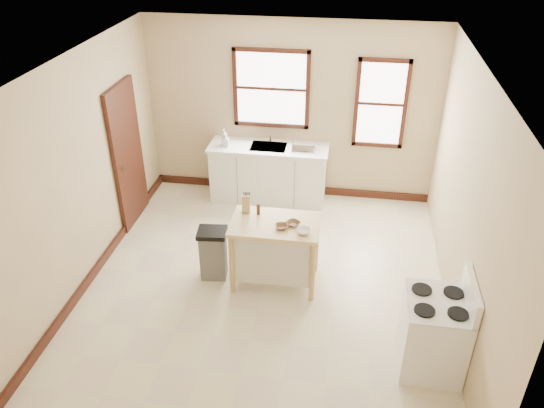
{
  "coord_description": "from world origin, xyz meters",
  "views": [
    {
      "loc": [
        0.91,
        -5.2,
        4.35
      ],
      "look_at": [
        0.04,
        0.4,
        0.97
      ],
      "focal_mm": 35.0,
      "sensor_mm": 36.0,
      "label": 1
    }
  ],
  "objects_px": {
    "knife_block": "(246,204)",
    "bowl_a": "(282,227)",
    "trash_bin": "(213,253)",
    "bowl_b": "(293,223)",
    "kitchen_island": "(275,253)",
    "soap_bottle_a": "(224,137)",
    "pepper_grinder": "(258,209)",
    "soap_bottle_b": "(226,140)",
    "gas_stove": "(435,324)",
    "bowl_c": "(304,231)",
    "dish_rack": "(304,147)"
  },
  "relations": [
    {
      "from": "soap_bottle_b",
      "to": "bowl_a",
      "type": "height_order",
      "value": "soap_bottle_b"
    },
    {
      "from": "knife_block",
      "to": "trash_bin",
      "type": "xyz_separation_m",
      "value": [
        -0.4,
        -0.23,
        -0.64
      ]
    },
    {
      "from": "knife_block",
      "to": "bowl_a",
      "type": "bearing_deg",
      "value": -42.0
    },
    {
      "from": "pepper_grinder",
      "to": "bowl_a",
      "type": "height_order",
      "value": "pepper_grinder"
    },
    {
      "from": "bowl_b",
      "to": "trash_bin",
      "type": "xyz_separation_m",
      "value": [
        -1.02,
        -0.0,
        -0.55
      ]
    },
    {
      "from": "dish_rack",
      "to": "gas_stove",
      "type": "height_order",
      "value": "gas_stove"
    },
    {
      "from": "bowl_a",
      "to": "trash_bin",
      "type": "xyz_separation_m",
      "value": [
        -0.89,
        0.09,
        -0.55
      ]
    },
    {
      "from": "bowl_c",
      "to": "bowl_a",
      "type": "bearing_deg",
      "value": 165.75
    },
    {
      "from": "soap_bottle_b",
      "to": "bowl_c",
      "type": "height_order",
      "value": "soap_bottle_b"
    },
    {
      "from": "pepper_grinder",
      "to": "bowl_b",
      "type": "bearing_deg",
      "value": -20.37
    },
    {
      "from": "bowl_b",
      "to": "trash_bin",
      "type": "relative_size",
      "value": 0.23
    },
    {
      "from": "soap_bottle_b",
      "to": "kitchen_island",
      "type": "height_order",
      "value": "soap_bottle_b"
    },
    {
      "from": "kitchen_island",
      "to": "bowl_a",
      "type": "height_order",
      "value": "bowl_a"
    },
    {
      "from": "gas_stove",
      "to": "knife_block",
      "type": "bearing_deg",
      "value": 148.83
    },
    {
      "from": "soap_bottle_a",
      "to": "soap_bottle_b",
      "type": "xyz_separation_m",
      "value": [
        0.03,
        -0.06,
        -0.03
      ]
    },
    {
      "from": "pepper_grinder",
      "to": "trash_bin",
      "type": "relative_size",
      "value": 0.21
    },
    {
      "from": "soap_bottle_b",
      "to": "soap_bottle_a",
      "type": "bearing_deg",
      "value": 123.04
    },
    {
      "from": "soap_bottle_b",
      "to": "gas_stove",
      "type": "relative_size",
      "value": 0.18
    },
    {
      "from": "soap_bottle_a",
      "to": "bowl_b",
      "type": "xyz_separation_m",
      "value": [
        1.33,
        -2.06,
        -0.14
      ]
    },
    {
      "from": "bowl_a",
      "to": "bowl_b",
      "type": "height_order",
      "value": "same"
    },
    {
      "from": "soap_bottle_a",
      "to": "bowl_c",
      "type": "xyz_separation_m",
      "value": [
        1.47,
        -2.23,
        -0.14
      ]
    },
    {
      "from": "kitchen_island",
      "to": "bowl_b",
      "type": "height_order",
      "value": "bowl_b"
    },
    {
      "from": "dish_rack",
      "to": "pepper_grinder",
      "type": "relative_size",
      "value": 2.4
    },
    {
      "from": "bowl_c",
      "to": "knife_block",
      "type": "bearing_deg",
      "value": 153.32
    },
    {
      "from": "soap_bottle_b",
      "to": "bowl_c",
      "type": "xyz_separation_m",
      "value": [
        1.44,
        -2.17,
        -0.11
      ]
    },
    {
      "from": "pepper_grinder",
      "to": "bowl_b",
      "type": "height_order",
      "value": "pepper_grinder"
    },
    {
      "from": "kitchen_island",
      "to": "knife_block",
      "type": "distance_m",
      "value": 0.71
    },
    {
      "from": "bowl_a",
      "to": "bowl_b",
      "type": "xyz_separation_m",
      "value": [
        0.13,
        0.09,
        0.0
      ]
    },
    {
      "from": "knife_block",
      "to": "bowl_a",
      "type": "height_order",
      "value": "knife_block"
    },
    {
      "from": "soap_bottle_a",
      "to": "bowl_a",
      "type": "xyz_separation_m",
      "value": [
        1.2,
        -2.16,
        -0.14
      ]
    },
    {
      "from": "soap_bottle_a",
      "to": "dish_rack",
      "type": "height_order",
      "value": "soap_bottle_a"
    },
    {
      "from": "knife_block",
      "to": "gas_stove",
      "type": "relative_size",
      "value": 0.18
    },
    {
      "from": "pepper_grinder",
      "to": "bowl_b",
      "type": "relative_size",
      "value": 0.95
    },
    {
      "from": "knife_block",
      "to": "bowl_b",
      "type": "relative_size",
      "value": 1.27
    },
    {
      "from": "soap_bottle_a",
      "to": "gas_stove",
      "type": "xyz_separation_m",
      "value": [
        2.92,
        -3.18,
        -0.49
      ]
    },
    {
      "from": "dish_rack",
      "to": "knife_block",
      "type": "xyz_separation_m",
      "value": [
        -0.53,
        -1.84,
        0.02
      ]
    },
    {
      "from": "bowl_a",
      "to": "trash_bin",
      "type": "distance_m",
      "value": 1.05
    },
    {
      "from": "gas_stove",
      "to": "dish_rack",
      "type": "bearing_deg",
      "value": 117.84
    },
    {
      "from": "soap_bottle_b",
      "to": "kitchen_island",
      "type": "distance_m",
      "value": 2.34
    },
    {
      "from": "bowl_b",
      "to": "kitchen_island",
      "type": "bearing_deg",
      "value": 177.82
    },
    {
      "from": "dish_rack",
      "to": "bowl_b",
      "type": "bearing_deg",
      "value": -106.76
    },
    {
      "from": "soap_bottle_b",
      "to": "dish_rack",
      "type": "height_order",
      "value": "soap_bottle_b"
    },
    {
      "from": "soap_bottle_a",
      "to": "trash_bin",
      "type": "height_order",
      "value": "soap_bottle_a"
    },
    {
      "from": "bowl_a",
      "to": "knife_block",
      "type": "bearing_deg",
      "value": 147.42
    },
    {
      "from": "pepper_grinder",
      "to": "kitchen_island",
      "type": "bearing_deg",
      "value": -34.29
    },
    {
      "from": "kitchen_island",
      "to": "knife_block",
      "type": "relative_size",
      "value": 5.4
    },
    {
      "from": "dish_rack",
      "to": "trash_bin",
      "type": "distance_m",
      "value": 2.35
    },
    {
      "from": "dish_rack",
      "to": "bowl_a",
      "type": "relative_size",
      "value": 2.31
    },
    {
      "from": "bowl_a",
      "to": "bowl_c",
      "type": "bearing_deg",
      "value": -14.25
    },
    {
      "from": "bowl_b",
      "to": "bowl_c",
      "type": "bearing_deg",
      "value": -48.78
    }
  ]
}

